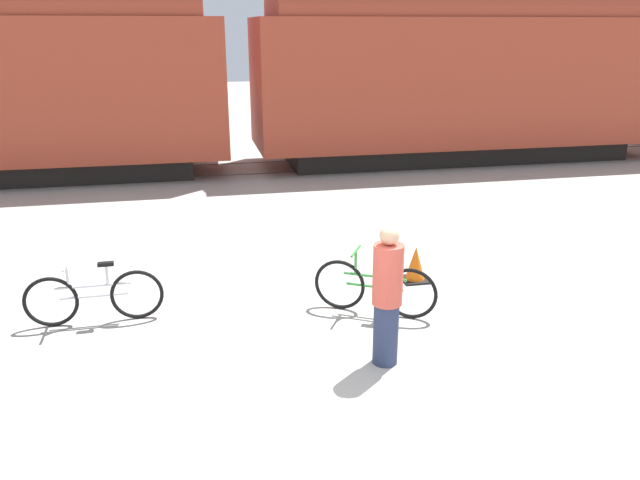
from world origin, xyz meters
TOP-DOWN VIEW (x-y plane):
  - ground_plane at (0.00, 0.00)m, footprint 80.00×80.00m
  - freight_train at (-0.00, 11.71)m, footprint 49.02×3.05m
  - rail_near at (0.00, 10.99)m, footprint 61.02×0.07m
  - rail_far at (0.00, 12.42)m, footprint 61.02×0.07m
  - bicycle_green at (0.93, 2.17)m, footprint 1.51×0.89m
  - bicycle_silver at (-2.76, 2.67)m, footprint 1.77×0.46m
  - person_in_red at (0.67, 0.88)m, footprint 0.34×0.34m
  - traffic_cone at (1.88, 3.16)m, footprint 0.40×0.40m

SIDE VIEW (x-z plane):
  - ground_plane at x=0.00m, z-range 0.00..0.00m
  - rail_near at x=0.00m, z-range 0.00..0.01m
  - rail_far at x=0.00m, z-range 0.00..0.01m
  - traffic_cone at x=1.88m, z-range -0.02..0.53m
  - bicycle_silver at x=-2.76m, z-range -0.06..0.80m
  - bicycle_green at x=0.93m, z-range -0.07..0.83m
  - person_in_red at x=0.67m, z-range 0.00..1.68m
  - freight_train at x=0.00m, z-range 0.13..5.52m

